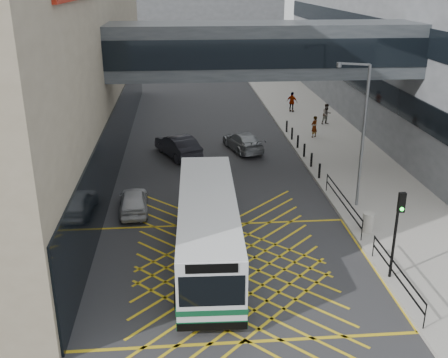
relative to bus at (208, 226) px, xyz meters
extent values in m
plane|color=#333335|center=(0.93, -1.15, -1.58)|extent=(120.00, 120.00, 0.00)
cube|color=black|center=(-5.03, 14.85, 0.42)|extent=(0.10, 41.50, 4.00)
cube|color=black|center=(12.89, 22.85, 2.42)|extent=(0.10, 43.50, 1.60)
cube|color=black|center=(12.89, 22.85, 6.42)|extent=(0.10, 43.50, 1.60)
cube|color=#3C4146|center=(3.93, 10.85, 5.92)|extent=(20.00, 4.00, 3.00)
cube|color=black|center=(3.93, 8.83, 5.92)|extent=(19.50, 0.06, 1.60)
cube|color=black|center=(3.93, 12.87, 5.92)|extent=(19.50, 0.06, 1.60)
cube|color=#A7A299|center=(9.93, 13.85, -1.50)|extent=(6.00, 54.00, 0.16)
cube|color=gold|center=(0.93, -1.15, -1.58)|extent=(12.00, 9.00, 0.01)
cube|color=silver|center=(0.00, -0.11, 0.03)|extent=(2.70, 10.52, 2.57)
cube|color=#0E4828|center=(0.00, -0.11, -1.09)|extent=(2.74, 10.56, 0.32)
cube|color=#0E4828|center=(0.00, -0.11, -0.59)|extent=(2.75, 10.56, 0.21)
cube|color=black|center=(0.01, 0.46, 0.36)|extent=(2.71, 9.19, 1.00)
cube|color=black|center=(-0.16, -5.31, 0.27)|extent=(2.19, 0.14, 1.14)
cube|color=black|center=(-0.16, -5.33, 1.12)|extent=(1.71, 0.11, 0.33)
cube|color=silver|center=(0.00, -0.11, 1.32)|extent=(2.67, 10.42, 0.10)
cube|color=black|center=(-0.16, -5.33, -1.11)|extent=(2.38, 0.17, 0.29)
cube|color=black|center=(0.16, 5.11, -1.11)|extent=(2.38, 0.17, 0.29)
cylinder|color=black|center=(-1.31, -3.49, -1.11)|extent=(0.30, 0.96, 0.95)
cylinder|color=black|center=(1.09, -3.57, -1.11)|extent=(0.30, 0.96, 0.95)
cylinder|color=black|center=(-1.11, 2.97, -1.11)|extent=(0.30, 0.96, 0.95)
cylinder|color=black|center=(1.29, 2.89, -1.11)|extent=(0.30, 0.96, 0.95)
imported|color=silver|center=(-3.57, 5.25, -0.96)|extent=(1.85, 4.01, 1.24)
imported|color=#232228|center=(-1.26, 14.11, -0.83)|extent=(3.71, 5.19, 1.51)
imported|color=gray|center=(3.31, 15.08, -0.90)|extent=(2.95, 4.76, 1.38)
cylinder|color=black|center=(7.20, -2.30, 0.16)|extent=(0.11, 0.11, 3.17)
cube|color=black|center=(7.20, -2.51, 1.93)|extent=(0.26, 0.17, 0.79)
sphere|color=#19E533|center=(7.20, -2.60, 1.70)|extent=(0.15, 0.15, 0.15)
cylinder|color=slate|center=(8.14, 4.76, 2.25)|extent=(0.19, 0.19, 7.35)
cube|color=slate|center=(7.46, 5.04, 5.93)|extent=(1.39, 0.65, 0.09)
cylinder|color=slate|center=(6.78, 5.32, 5.86)|extent=(0.34, 0.34, 0.23)
cylinder|color=#ADA89E|center=(7.67, 1.72, -0.96)|extent=(0.54, 0.54, 0.93)
cube|color=black|center=(7.08, -3.15, -0.47)|extent=(0.05, 5.00, 0.05)
cube|color=black|center=(7.08, -3.15, -0.87)|extent=(0.05, 5.00, 0.05)
cube|color=black|center=(7.08, 3.85, -0.47)|extent=(0.05, 6.00, 0.05)
cube|color=black|center=(7.08, 3.85, -0.87)|extent=(0.05, 6.00, 0.05)
cylinder|color=black|center=(7.08, -5.65, -0.92)|extent=(0.04, 0.04, 1.00)
cylinder|color=black|center=(7.08, -0.65, -0.92)|extent=(0.04, 0.04, 1.00)
cylinder|color=black|center=(7.08, 0.85, -0.92)|extent=(0.04, 0.04, 1.00)
cylinder|color=black|center=(7.08, 6.85, -0.92)|extent=(0.04, 0.04, 1.00)
cylinder|color=black|center=(7.18, 8.85, -0.97)|extent=(0.14, 0.14, 0.90)
cylinder|color=black|center=(7.18, 10.85, -0.97)|extent=(0.14, 0.14, 0.90)
cylinder|color=black|center=(7.18, 12.85, -0.97)|extent=(0.14, 0.14, 0.90)
cylinder|color=black|center=(7.18, 14.85, -0.97)|extent=(0.14, 0.14, 0.90)
cylinder|color=black|center=(7.18, 16.85, -0.97)|extent=(0.14, 0.14, 0.90)
cylinder|color=black|center=(7.18, 18.85, -0.97)|extent=(0.14, 0.14, 0.90)
imported|color=gray|center=(8.94, 17.29, -0.62)|extent=(0.79, 0.75, 1.61)
imported|color=gray|center=(10.86, 20.86, -0.59)|extent=(0.92, 0.71, 1.67)
imported|color=gray|center=(8.91, 25.25, -0.54)|extent=(1.14, 1.02, 1.77)
camera|label=1|loc=(-1.01, -19.94, 9.87)|focal=42.00mm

